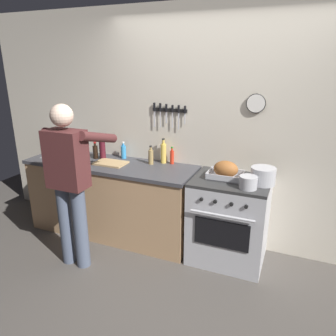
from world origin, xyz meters
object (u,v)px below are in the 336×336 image
(stock_pot, at_px, (263,176))
(bottle_soy_sauce, at_px, (95,152))
(person_cook, at_px, (70,177))
(bottle_wine_red, at_px, (102,149))
(roasting_pan, at_px, (226,170))
(saucepan, at_px, (248,182))
(bottle_hot_sauce, at_px, (172,157))
(bottle_dish_soap, at_px, (124,151))
(bottle_cooking_oil, at_px, (163,153))
(cutting_board, at_px, (111,163))
(stove, at_px, (229,220))
(bottle_vinegar, at_px, (151,157))

(stock_pot, relative_size, bottle_soy_sauce, 1.15)
(person_cook, distance_m, bottle_wine_red, 0.80)
(roasting_pan, distance_m, bottle_soy_sauce, 1.61)
(person_cook, relative_size, bottle_wine_red, 5.36)
(saucepan, xyz_separation_m, bottle_hot_sauce, (-0.93, 0.42, 0.02))
(person_cook, xyz_separation_m, bottle_dish_soap, (0.07, 0.91, 0.03))
(person_cook, distance_m, stock_pot, 1.86)
(stock_pot, xyz_separation_m, bottle_dish_soap, (-1.66, 0.23, 0.00))
(person_cook, relative_size, roasting_pan, 4.72)
(bottle_cooking_oil, distance_m, bottle_wine_red, 0.75)
(saucepan, bearing_deg, bottle_cooking_oil, 157.96)
(bottle_cooking_oil, bearing_deg, person_cook, -122.05)
(bottle_hot_sauce, bearing_deg, bottle_soy_sauce, -170.32)
(cutting_board, height_order, bottle_hot_sauce, bottle_hot_sauce)
(stock_pot, bearing_deg, bottle_hot_sauce, 166.37)
(stove, distance_m, bottle_hot_sauce, 0.95)
(saucepan, distance_m, bottle_hot_sauce, 1.02)
(stove, distance_m, bottle_dish_soap, 1.48)
(saucepan, relative_size, bottle_vinegar, 0.77)
(stove, bearing_deg, cutting_board, -178.88)
(bottle_soy_sauce, bearing_deg, bottle_dish_soap, 23.80)
(stove, distance_m, bottle_soy_sauce, 1.76)
(bottle_soy_sauce, relative_size, bottle_vinegar, 0.94)
(bottle_wine_red, bearing_deg, saucepan, -8.80)
(bottle_hot_sauce, bearing_deg, bottle_wine_red, -169.85)
(roasting_pan, distance_m, cutting_board, 1.33)
(bottle_dish_soap, xyz_separation_m, bottle_soy_sauce, (-0.31, -0.14, 0.00))
(person_cook, xyz_separation_m, bottle_soy_sauce, (-0.24, 0.78, 0.03))
(stock_pot, distance_m, cutting_board, 1.69)
(saucepan, relative_size, bottle_dish_soap, 0.82)
(roasting_pan, height_order, bottle_vinegar, bottle_vinegar)
(stock_pot, distance_m, bottle_wine_red, 1.88)
(stove, relative_size, roasting_pan, 2.56)
(person_cook, xyz_separation_m, bottle_vinegar, (0.47, 0.83, 0.04))
(roasting_pan, height_order, bottle_hot_sauce, bottle_hot_sauce)
(bottle_vinegar, distance_m, bottle_wine_red, 0.62)
(bottle_cooking_oil, relative_size, bottle_soy_sauce, 1.41)
(saucepan, bearing_deg, bottle_dish_soap, 165.54)
(saucepan, distance_m, bottle_vinegar, 1.19)
(stove, relative_size, bottle_cooking_oil, 3.12)
(bottle_dish_soap, bearing_deg, roasting_pan, -9.20)
(bottle_hot_sauce, height_order, bottle_cooking_oil, bottle_cooking_oil)
(bottle_cooking_oil, bearing_deg, saucepan, -22.04)
(person_cook, xyz_separation_m, stock_pot, (1.73, 0.68, 0.03))
(saucepan, distance_m, bottle_cooking_oil, 1.12)
(person_cook, bearing_deg, bottle_hot_sauce, -29.06)
(stove, height_order, bottle_dish_soap, bottle_dish_soap)
(bottle_hot_sauce, xyz_separation_m, bottle_dish_soap, (-0.62, -0.02, 0.00))
(bottle_dish_soap, relative_size, bottle_vinegar, 0.94)
(roasting_pan, bearing_deg, stock_pot, -3.10)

